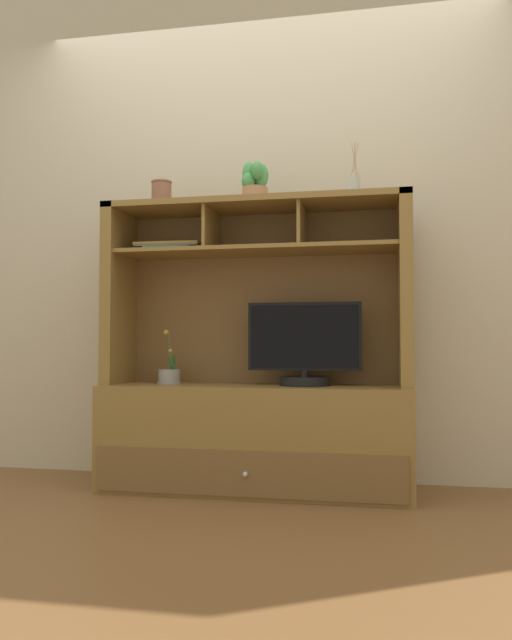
{
  "coord_description": "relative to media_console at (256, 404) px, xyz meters",
  "views": [
    {
      "loc": [
        0.6,
        -3.06,
        0.71
      ],
      "look_at": [
        0.0,
        0.0,
        0.83
      ],
      "focal_mm": 35.2,
      "sensor_mm": 36.0,
      "label": 1
    }
  ],
  "objects": [
    {
      "name": "floor_plane",
      "position": [
        0.0,
        -0.01,
        -0.43
      ],
      "size": [
        6.0,
        6.0,
        0.02
      ],
      "primitive_type": "cube",
      "color": "brown",
      "rests_on": "ground"
    },
    {
      "name": "back_wall",
      "position": [
        0.0,
        0.26,
        0.98
      ],
      "size": [
        6.0,
        0.02,
        2.8
      ],
      "primitive_type": "cube",
      "color": "beige",
      "rests_on": "ground"
    },
    {
      "name": "media_console",
      "position": [
        0.0,
        0.0,
        0.0
      ],
      "size": [
        1.51,
        0.51,
        1.43
      ],
      "color": "olive",
      "rests_on": "ground"
    },
    {
      "name": "tv_monitor",
      "position": [
        0.24,
        -0.03,
        0.27
      ],
      "size": [
        0.55,
        0.24,
        0.41
      ],
      "color": "black",
      "rests_on": "media_console"
    },
    {
      "name": "potted_orchid",
      "position": [
        -0.45,
        -0.01,
        0.14
      ],
      "size": [
        0.13,
        0.13,
        0.28
      ],
      "color": "gray",
      "rests_on": "media_console"
    },
    {
      "name": "magazine_stack_left",
      "position": [
        -0.46,
        0.01,
        0.8
      ],
      "size": [
        0.35,
        0.23,
        0.05
      ],
      "color": "#4B7F5A",
      "rests_on": "media_console"
    },
    {
      "name": "diffuser_bottle",
      "position": [
        0.49,
        -0.03,
        1.06
      ],
      "size": [
        0.06,
        0.06,
        0.27
      ],
      "color": "#B5BBB2",
      "rests_on": "media_console"
    },
    {
      "name": "potted_succulent",
      "position": [
        -0.0,
        -0.04,
        1.1
      ],
      "size": [
        0.15,
        0.15,
        0.2
      ],
      "color": "#B27754",
      "rests_on": "media_console"
    },
    {
      "name": "ceramic_vase",
      "position": [
        -0.49,
        -0.03,
        1.07
      ],
      "size": [
        0.11,
        0.11,
        0.13
      ],
      "color": "brown",
      "rests_on": "media_console"
    }
  ]
}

